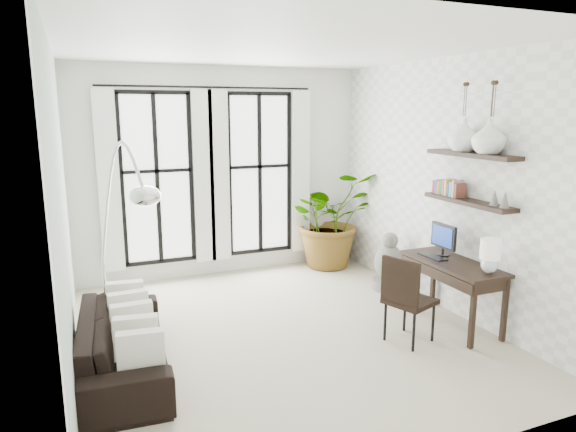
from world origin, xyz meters
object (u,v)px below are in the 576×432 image
sofa (123,344)px  plant (330,219)px  arc_lamp (121,194)px  desk_chair (406,295)px  buddha (389,265)px  desk (455,267)px

sofa → plant: bearing=-51.5°
sofa → arc_lamp: bearing=-11.2°
desk_chair → buddha: desk_chair is taller
plant → desk: bearing=-85.3°
desk → buddha: desk is taller
buddha → plant: bearing=100.7°
desk → buddha: size_ratio=1.58×
sofa → buddha: size_ratio=2.42×
sofa → desk: desk is taller
plant → desk: size_ratio=1.19×
buddha → desk_chair: bearing=-118.0°
plant → desk_chair: 3.00m
buddha → sofa: bearing=-164.5°
desk → arc_lamp: arc_lamp is taller
desk_chair → buddha: size_ratio=1.18×
desk → plant: bearing=94.7°
sofa → desk: 3.79m
desk → arc_lamp: 3.85m
buddha → desk: bearing=-91.2°
plant → desk: 2.77m
arc_lamp → buddha: (3.67, 0.67, -1.37)m
desk_chair → buddha: (0.84, 1.57, -0.21)m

